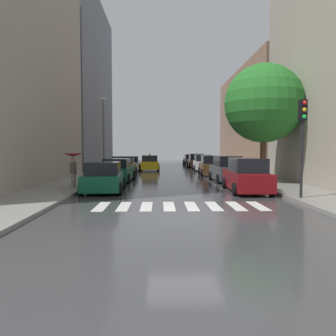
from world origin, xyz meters
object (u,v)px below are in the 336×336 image
Objects in this scene: parked_car_right_nearest at (246,176)px; pedestrian_foreground at (73,161)px; parked_car_left_third at (124,166)px; street_tree_right at (264,104)px; parked_car_right_second at (227,170)px; parked_car_left_nearest at (104,178)px; parked_car_left_second at (118,171)px; parked_car_right_fourth at (203,163)px; parked_car_right_sixth at (191,160)px; parked_car_right_fifth at (196,161)px; traffic_light_right_corner at (303,127)px; parked_car_left_fourth at (131,164)px; parked_car_right_third at (211,166)px; taxi_midroad at (150,163)px; lamp_post_left at (104,130)px.

parked_car_right_nearest is 2.50× the size of pedestrian_foreground.
pedestrian_foreground is at bearing 170.94° from parked_car_left_third.
street_tree_right is at bearing -163.75° from pedestrian_foreground.
parked_car_left_nearest is at bearing 121.90° from parked_car_right_second.
parked_car_left_nearest is 5.80m from parked_car_left_second.
parked_car_left_nearest is 0.58× the size of street_tree_right.
pedestrian_foreground is (-1.68, -10.67, 0.84)m from parked_car_left_third.
parked_car_right_fourth is 1.08× the size of parked_car_right_sixth.
parked_car_right_fifth is (-0.01, 6.50, 0.01)m from parked_car_right_fourth.
parked_car_left_second is at bearing 156.93° from parked_car_right_fifth.
traffic_light_right_corner is at bearing -147.67° from parked_car_left_third.
parked_car_left_fourth is (-0.08, 18.06, -0.03)m from parked_car_left_nearest.
parked_car_right_third is 14.97m from traffic_light_right_corner.
traffic_light_right_corner reaches higher than parked_car_right_third.
parked_car_right_fourth is at bearing -1.86° from parked_car_right_second.
pedestrian_foreground is (-1.73, -17.35, 0.90)m from parked_car_left_fourth.
parked_car_right_second reaches higher than parked_car_left_second.
street_tree_right reaches higher than parked_car_right_nearest.
taxi_midroad is (-5.62, -11.76, 0.03)m from parked_car_right_sixth.
parked_car_right_fifth is 0.96× the size of taxi_midroad.
parked_car_right_fourth is (7.61, 11.80, 0.03)m from parked_car_left_second.
pedestrian_foreground is at bearing 166.64° from taxi_midroad.
parked_car_right_second is 18.84m from parked_car_right_fifth.
parked_car_left_third is 1.00× the size of parked_car_left_fourth.
parked_car_right_fifth is (7.64, 24.10, 0.04)m from parked_car_left_nearest.
lamp_post_left is at bearing -87.97° from pedestrian_foreground.
parked_car_right_second is 24.98m from parked_car_right_sixth.
street_tree_right reaches higher than taxi_midroad.
pedestrian_foreground reaches higher than taxi_midroad.
parked_car_right_fourth is (0.08, 6.40, -0.01)m from parked_car_right_third.
parked_car_left_fourth is 0.95× the size of parked_car_right_fourth.
parked_car_right_fourth is at bearing -116.63° from pedestrian_foreground.
parked_car_left_fourth is 0.91× the size of taxi_midroad.
street_tree_right is at bearing -153.98° from taxi_midroad.
lamp_post_left is (-3.65, -8.05, 3.15)m from taxi_midroad.
parked_car_right_nearest is at bearing -125.78° from parked_car_left_second.
parked_car_right_third is at bearing -178.57° from parked_car_right_fourth.
parked_car_left_nearest is at bearing 159.58° from traffic_light_right_corner.
parked_car_left_fourth is 0.87× the size of parked_car_right_nearest.
street_tree_right is at bearing -100.69° from parked_car_left_second.
parked_car_left_nearest is at bearing 161.88° from parked_car_right_fifth.
parked_car_right_third is (7.65, -6.86, 0.08)m from parked_car_left_fourth.
street_tree_right reaches higher than parked_car_right_second.
parked_car_right_fourth is (-0.03, 17.86, -0.05)m from parked_car_right_nearest.
taxi_midroad is 9.38m from lamp_post_left.
parked_car_right_fourth is at bearing 37.43° from lamp_post_left.
parked_car_right_second is 0.96× the size of parked_car_right_third.
lamp_post_left reaches higher than parked_car_right_third.
parked_car_right_fifth reaches higher than parked_car_right_sixth.
parked_car_left_nearest is at bearing 89.64° from parked_car_right_nearest.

